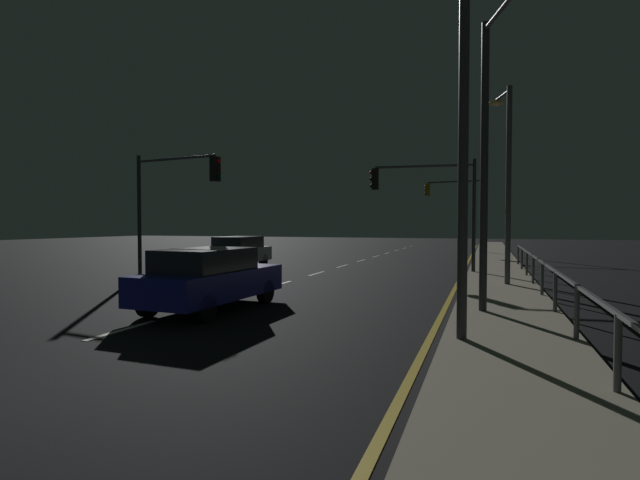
% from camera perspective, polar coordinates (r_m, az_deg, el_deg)
% --- Properties ---
extents(ground_plane, '(112.00, 112.00, 0.00)m').
position_cam_1_polar(ground_plane, '(21.79, 0.04, -3.88)').
color(ground_plane, black).
rests_on(ground_plane, ground).
extents(sidewalk_right, '(2.43, 77.00, 0.14)m').
position_cam_1_polar(sidewalk_right, '(20.61, 20.31, -4.13)').
color(sidewalk_right, '#9E937F').
rests_on(sidewalk_right, ground).
extents(lane_markings_center, '(0.14, 50.00, 0.01)m').
position_cam_1_polar(lane_markings_center, '(25.11, 2.65, -3.10)').
color(lane_markings_center, silver).
rests_on(lane_markings_center, ground).
extents(lane_edge_line, '(0.14, 53.00, 0.01)m').
position_cam_1_polar(lane_edge_line, '(25.60, 16.80, -3.08)').
color(lane_edge_line, gold).
rests_on(lane_edge_line, ground).
extents(car, '(2.04, 4.49, 1.57)m').
position_cam_1_polar(car, '(12.61, -12.88, -4.37)').
color(car, navy).
rests_on(car, ground).
extents(car_oncoming, '(1.87, 4.42, 1.57)m').
position_cam_1_polar(car_oncoming, '(24.29, -9.81, -1.37)').
color(car_oncoming, silver).
rests_on(car_oncoming, ground).
extents(traffic_light_far_center, '(4.54, 0.86, 5.46)m').
position_cam_1_polar(traffic_light_far_center, '(37.34, 16.01, 4.62)').
color(traffic_light_far_center, '#38383D').
rests_on(traffic_light_far_center, sidewalk_right).
extents(traffic_light_overhead_east, '(4.35, 0.81, 5.07)m').
position_cam_1_polar(traffic_light_overhead_east, '(20.46, -16.89, 5.78)').
color(traffic_light_overhead_east, '#2D3033').
rests_on(traffic_light_overhead_east, ground).
extents(traffic_light_near_right, '(4.57, 0.69, 4.85)m').
position_cam_1_polar(traffic_light_near_right, '(21.84, 12.27, 5.55)').
color(traffic_light_near_right, '#2D3033').
rests_on(traffic_light_near_right, sidewalk_right).
extents(street_lamp_median, '(0.76, 1.49, 6.71)m').
position_cam_1_polar(street_lamp_median, '(17.99, 21.10, 8.13)').
color(street_lamp_median, '#4C4C51').
rests_on(street_lamp_median, sidewalk_right).
extents(street_lamp_corner, '(0.99, 2.20, 6.73)m').
position_cam_1_polar(street_lamp_corner, '(11.77, 19.47, 11.91)').
color(street_lamp_corner, '#2D3033').
rests_on(street_lamp_corner, sidewalk_right).
extents(street_lamp_across_street, '(1.91, 1.60, 8.17)m').
position_cam_1_polar(street_lamp_across_street, '(9.59, 18.41, 19.01)').
color(street_lamp_across_street, '#38383D').
rests_on(street_lamp_across_street, sidewalk_right).
extents(barrier_fence, '(0.09, 25.73, 0.98)m').
position_cam_1_polar(barrier_fence, '(13.96, 25.32, -3.69)').
color(barrier_fence, '#59595E').
rests_on(barrier_fence, sidewalk_right).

